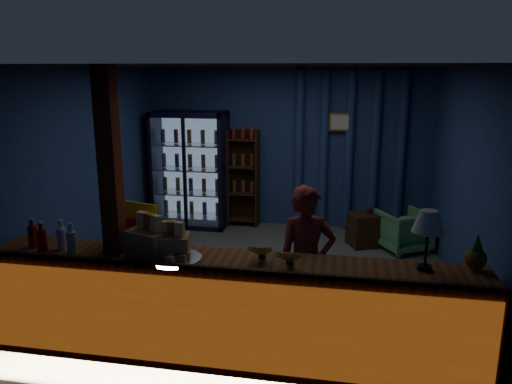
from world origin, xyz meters
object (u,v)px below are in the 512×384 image
(pastry_tray, at_px, (175,257))
(table_lamp, at_px, (428,224))
(shopkeeper, at_px, (306,264))
(green_chair, at_px, (404,230))

(pastry_tray, height_order, table_lamp, table_lamp)
(shopkeeper, height_order, pastry_tray, shopkeeper)
(pastry_tray, relative_size, table_lamp, 0.90)
(shopkeeper, distance_m, pastry_tray, 1.26)
(shopkeeper, bearing_deg, table_lamp, -38.50)
(shopkeeper, height_order, green_chair, shopkeeper)
(shopkeeper, distance_m, table_lamp, 1.24)
(green_chair, xyz_separation_m, pastry_tray, (-2.27, -3.26, 0.68))
(table_lamp, bearing_deg, pastry_tray, -175.51)
(shopkeeper, relative_size, table_lamp, 2.98)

